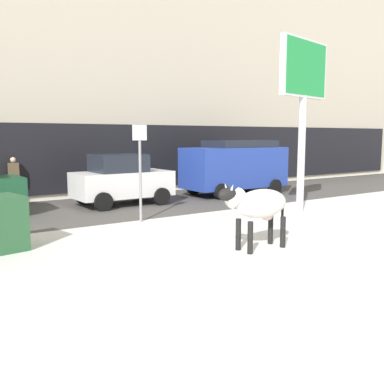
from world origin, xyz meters
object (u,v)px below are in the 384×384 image
at_px(pedestrian_near_billboard, 14,180).
at_px(car_white_hatchback, 122,180).
at_px(car_blue_van, 235,166).
at_px(street_sign, 140,165).
at_px(billboard, 304,79).
at_px(cow_holstein, 259,205).

bearing_deg(pedestrian_near_billboard, car_white_hatchback, -38.67).
relative_size(car_blue_van, street_sign, 1.64).
distance_m(pedestrian_near_billboard, street_sign, 6.24).
distance_m(billboard, car_blue_van, 5.67).
relative_size(billboard, street_sign, 1.97).
relative_size(cow_holstein, car_blue_van, 0.41).
bearing_deg(car_white_hatchback, street_sign, -105.41).
bearing_deg(street_sign, car_white_hatchback, 74.59).
height_order(billboard, street_sign, billboard).
relative_size(cow_holstein, pedestrian_near_billboard, 1.09).
xyz_separation_m(cow_holstein, car_blue_van, (5.49, 7.47, 0.24)).
bearing_deg(car_blue_van, billboard, -102.60).
xyz_separation_m(car_white_hatchback, street_sign, (-0.88, -3.21, 0.74)).
height_order(cow_holstein, car_blue_van, car_blue_van).
bearing_deg(car_blue_van, car_white_hatchback, -179.72).
xyz_separation_m(cow_holstein, car_white_hatchback, (0.14, 7.44, -0.07)).
distance_m(billboard, pedestrian_near_billboard, 10.92).
distance_m(cow_holstein, street_sign, 4.35).
bearing_deg(billboard, cow_holstein, -147.69).
xyz_separation_m(billboard, street_sign, (-5.20, 1.41, -2.64)).
bearing_deg(car_white_hatchback, pedestrian_near_billboard, 141.33).
bearing_deg(street_sign, pedestrian_near_billboard, 111.71).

